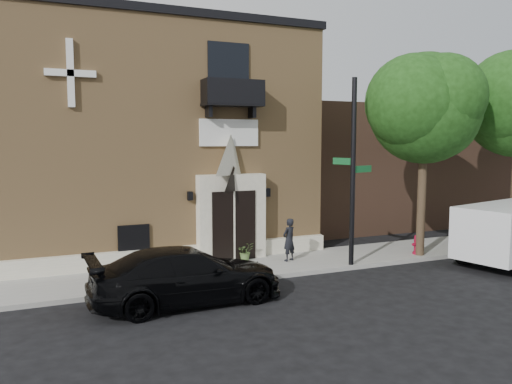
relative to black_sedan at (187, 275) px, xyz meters
The scene contains 11 objects.
ground 4.07m from the black_sedan, 17.86° to the left, with size 120.00×120.00×0.00m, color black.
sidewalk 5.56m from the black_sedan, 29.59° to the left, with size 42.00×3.00×0.15m, color gray.
church 9.98m from the black_sedan, 84.96° to the left, with size 12.20×11.01×9.30m.
neighbour_building 18.97m from the black_sedan, 32.91° to the left, with size 18.00×8.00×6.40m, color brown.
street_tree_left 11.16m from the black_sedan, ahead, with size 4.97×4.38×7.77m.
black_sedan is the anchor object (origin of this frame).
street_sign 7.16m from the black_sedan, 12.61° to the left, with size 1.20×1.03×6.65m.
fire_hydrant 9.97m from the black_sedan, 10.53° to the left, with size 0.45×0.36×0.79m.
dumpster 12.94m from the black_sedan, ahead, with size 1.96×1.49×1.13m.
planter 4.78m from the black_sedan, 47.94° to the left, with size 0.61×0.53×0.68m, color #557339.
pedestrian_near 5.43m from the black_sedan, 31.21° to the left, with size 0.58×0.38×1.59m, color black.
Camera 1 is at (-7.37, -14.70, 4.60)m, focal length 35.00 mm.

